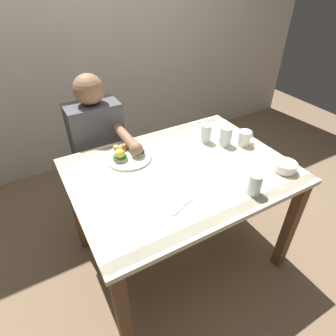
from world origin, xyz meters
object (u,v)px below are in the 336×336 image
fruit_bowl (285,166)px  coffee_mug (245,138)px  eggs_benedict_plate (129,154)px  fork (185,205)px  dining_table (181,184)px  water_glass_near (254,185)px  water_glass_extra (225,137)px  water_glass_far (206,134)px  diner_person (100,146)px

fruit_bowl → coffee_mug: coffee_mug is taller
eggs_benedict_plate → fork: eggs_benedict_plate is taller
dining_table → eggs_benedict_plate: bearing=130.2°
eggs_benedict_plate → water_glass_near: (0.42, -0.59, 0.03)m
coffee_mug → fork: size_ratio=0.75×
fruit_bowl → fork: 0.63m
coffee_mug → water_glass_extra: (-0.10, 0.06, 0.00)m
coffee_mug → water_glass_far: (-0.19, 0.15, 0.00)m
eggs_benedict_plate → water_glass_far: bearing=-7.5°
fruit_bowl → water_glass_extra: (-0.11, 0.38, 0.03)m
dining_table → water_glass_far: (0.29, 0.18, 0.16)m
water_glass_extra → coffee_mug: bearing=-29.8°
dining_table → fruit_bowl: 0.58m
fork → water_glass_extra: water_glass_extra is taller
fork → water_glass_extra: size_ratio=1.23×
water_glass_near → diner_person: bearing=117.4°
eggs_benedict_plate → fork: (0.07, -0.50, -0.02)m
water_glass_extra → diner_person: size_ratio=0.11×
fruit_bowl → coffee_mug: 0.32m
water_glass_far → diner_person: diner_person is taller
dining_table → fruit_bowl: bearing=-30.9°
water_glass_far → eggs_benedict_plate: bearing=172.5°
dining_table → water_glass_far: bearing=31.6°
dining_table → diner_person: diner_person is taller
fork → diner_person: diner_person is taller
coffee_mug → water_glass_near: bearing=-126.1°
eggs_benedict_plate → fork: 0.50m
fork → water_glass_near: water_glass_near is taller
water_glass_far → diner_person: 0.73m
water_glass_extra → diner_person: (-0.66, 0.51, -0.14)m
fork → diner_person: size_ratio=0.13×
fruit_bowl → water_glass_extra: size_ratio=0.99×
dining_table → eggs_benedict_plate: size_ratio=4.44×
dining_table → coffee_mug: bearing=3.5°
fruit_bowl → water_glass_near: bearing=-169.2°
water_glass_extra → diner_person: bearing=142.2°
fruit_bowl → water_glass_extra: water_glass_extra is taller
water_glass_near → eggs_benedict_plate: bearing=125.1°
fork → water_glass_near: size_ratio=1.31×
water_glass_near → fork: bearing=164.6°
water_glass_far → diner_person: bearing=143.9°
eggs_benedict_plate → water_glass_extra: size_ratio=2.23×
dining_table → water_glass_near: bearing=-59.0°
water_glass_near → water_glass_extra: bearing=68.7°
water_glass_extra → fruit_bowl: bearing=-73.7°
dining_table → water_glass_extra: bearing=13.3°
coffee_mug → water_glass_extra: bearing=150.2°
fruit_bowl → water_glass_near: water_glass_near is taller
coffee_mug → water_glass_far: 0.24m
water_glass_near → coffee_mug: bearing=53.9°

